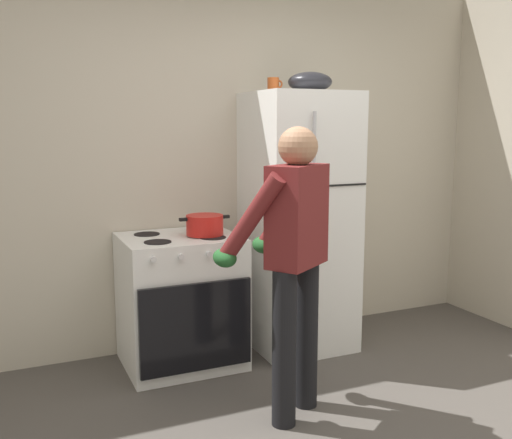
{
  "coord_description": "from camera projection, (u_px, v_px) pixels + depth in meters",
  "views": [
    {
      "loc": [
        -1.52,
        -2.09,
        1.61
      ],
      "look_at": [
        -0.01,
        1.32,
        1.0
      ],
      "focal_mm": 40.95,
      "sensor_mm": 36.0,
      "label": 1
    }
  ],
  "objects": [
    {
      "name": "refrigerator",
      "position": [
        298.0,
        222.0,
        4.19
      ],
      "size": [
        0.68,
        0.72,
        1.83
      ],
      "color": "white",
      "rests_on": "ground"
    },
    {
      "name": "red_pot",
      "position": [
        205.0,
        225.0,
        3.85
      ],
      "size": [
        0.34,
        0.24,
        0.13
      ],
      "color": "red",
      "rests_on": "stove_range"
    },
    {
      "name": "person_cook",
      "position": [
        292.0,
        248.0,
        3.14
      ],
      "size": [
        0.63,
        0.66,
        1.6
      ],
      "color": "black",
      "rests_on": "ground"
    },
    {
      "name": "kitchen_wall_back",
      "position": [
        223.0,
        160.0,
        4.29
      ],
      "size": [
        6.0,
        0.1,
        2.7
      ],
      "primitive_type": "cube",
      "color": "beige",
      "rests_on": "ground"
    },
    {
      "name": "stove_range",
      "position": [
        181.0,
        301.0,
        3.9
      ],
      "size": [
        0.76,
        0.67,
        0.89
      ],
      "color": "white",
      "rests_on": "ground"
    },
    {
      "name": "mixing_bowl",
      "position": [
        310.0,
        82.0,
        4.06
      ],
      "size": [
        0.31,
        0.31,
        0.14
      ],
      "primitive_type": "ellipsoid",
      "color": "black",
      "rests_on": "refrigerator"
    },
    {
      "name": "coffee_mug",
      "position": [
        274.0,
        85.0,
        4.01
      ],
      "size": [
        0.11,
        0.08,
        0.1
      ],
      "color": "#B24C1E",
      "rests_on": "refrigerator"
    }
  ]
}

